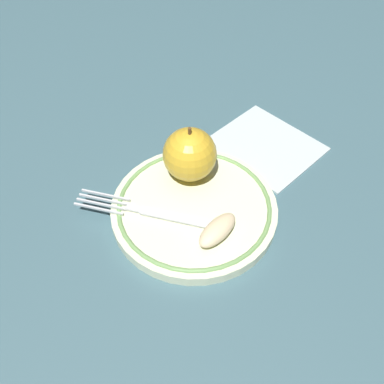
% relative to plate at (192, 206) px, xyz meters
% --- Properties ---
extents(ground_plane, '(2.00, 2.00, 0.00)m').
position_rel_plate_xyz_m(ground_plane, '(-0.00, -0.01, -0.01)').
color(ground_plane, '#3D5E67').
extents(plate, '(0.22, 0.22, 0.02)m').
position_rel_plate_xyz_m(plate, '(0.00, 0.00, 0.00)').
color(plate, beige).
rests_on(plate, ground_plane).
extents(apple_red_whole, '(0.07, 0.07, 0.08)m').
position_rel_plate_xyz_m(apple_red_whole, '(0.04, -0.03, 0.04)').
color(apple_red_whole, gold).
rests_on(apple_red_whole, plate).
extents(apple_slice_front, '(0.04, 0.06, 0.02)m').
position_rel_plate_xyz_m(apple_slice_front, '(-0.06, 0.01, 0.02)').
color(apple_slice_front, beige).
rests_on(apple_slice_front, plate).
extents(fork, '(0.17, 0.12, 0.00)m').
position_rel_plate_xyz_m(fork, '(0.02, 0.05, 0.01)').
color(fork, silver).
rests_on(fork, plate).
extents(napkin_folded, '(0.15, 0.14, 0.01)m').
position_rel_plate_xyz_m(napkin_folded, '(0.02, -0.17, -0.01)').
color(napkin_folded, silver).
rests_on(napkin_folded, ground_plane).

